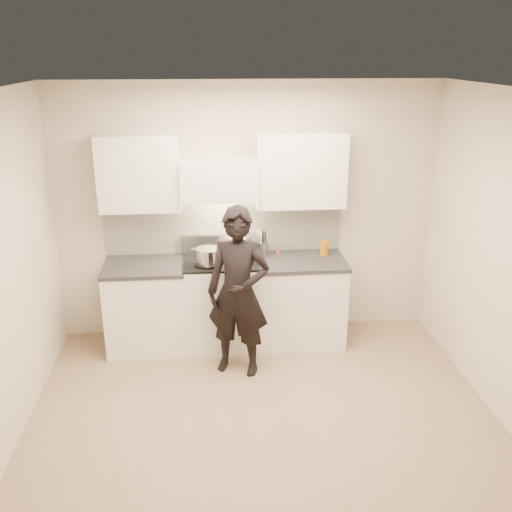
# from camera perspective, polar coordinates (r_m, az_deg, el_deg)

# --- Properties ---
(ground_plane) EXTENTS (4.00, 4.00, 0.00)m
(ground_plane) POSITION_cam_1_polar(r_m,az_deg,el_deg) (5.05, 0.77, -16.11)
(ground_plane) COLOR #8C7157
(room_shell) EXTENTS (4.04, 3.54, 2.70)m
(room_shell) POSITION_cam_1_polar(r_m,az_deg,el_deg) (4.65, -0.31, 2.77)
(room_shell) COLOR beige
(room_shell) RESTS_ON ground
(stove) EXTENTS (0.76, 0.65, 0.96)m
(stove) POSITION_cam_1_polar(r_m,az_deg,el_deg) (6.03, -3.44, -4.56)
(stove) COLOR silver
(stove) RESTS_ON ground
(counter_right) EXTENTS (0.92, 0.67, 0.92)m
(counter_right) POSITION_cam_1_polar(r_m,az_deg,el_deg) (6.11, 4.39, -4.38)
(counter_right) COLOR silver
(counter_right) RESTS_ON ground
(counter_left) EXTENTS (0.82, 0.67, 0.92)m
(counter_left) POSITION_cam_1_polar(r_m,az_deg,el_deg) (6.07, -10.85, -4.88)
(counter_left) COLOR silver
(counter_left) RESTS_ON ground
(wok) EXTENTS (0.41, 0.51, 0.33)m
(wok) POSITION_cam_1_polar(r_m,az_deg,el_deg) (5.95, -1.69, 1.31)
(wok) COLOR #B9B9B9
(wok) RESTS_ON stove
(stock_pot) EXTENTS (0.33, 0.31, 0.16)m
(stock_pot) POSITION_cam_1_polar(r_m,az_deg,el_deg) (5.68, -4.82, -0.01)
(stock_pot) COLOR #B9B9B9
(stock_pot) RESTS_ON stove
(utensil_crock) EXTENTS (0.10, 0.10, 0.27)m
(utensil_crock) POSITION_cam_1_polar(r_m,az_deg,el_deg) (6.00, 0.70, 0.82)
(utensil_crock) COLOR #9395A0
(utensil_crock) RESTS_ON counter_right
(spice_jar) EXTENTS (0.04, 0.04, 0.08)m
(spice_jar) POSITION_cam_1_polar(r_m,az_deg,el_deg) (6.05, 2.20, 0.54)
(spice_jar) COLOR #D4541E
(spice_jar) RESTS_ON counter_right
(oil_glass) EXTENTS (0.09, 0.09, 0.16)m
(oil_glass) POSITION_cam_1_polar(r_m,az_deg,el_deg) (6.06, 6.85, 0.82)
(oil_glass) COLOR #A35D06
(oil_glass) RESTS_ON counter_right
(person) EXTENTS (0.70, 0.58, 1.65)m
(person) POSITION_cam_1_polar(r_m,az_deg,el_deg) (5.36, -1.78, -3.67)
(person) COLOR black
(person) RESTS_ON ground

